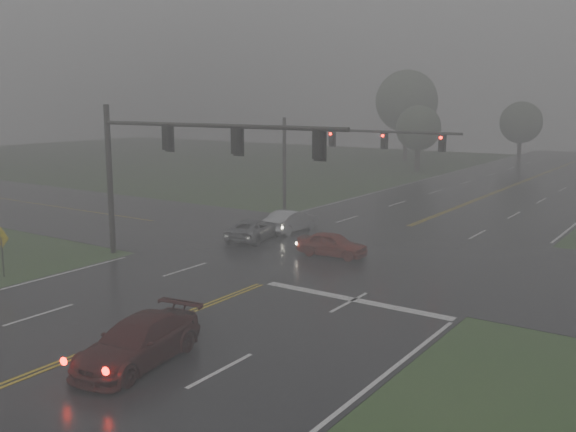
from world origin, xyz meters
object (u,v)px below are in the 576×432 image
Objects in this scene: car_grey at (254,240)px; signal_gantry_near at (170,153)px; sedan_silver at (291,232)px; sedan_red at (332,256)px; signal_gantry_far at (334,147)px; sedan_maroon at (139,364)px.

signal_gantry_near reaches higher than car_grey.
signal_gantry_near is (-0.42, -9.88, 5.52)m from sedan_silver.
signal_gantry_far is at bearing 24.94° from sedan_red.
signal_gantry_near reaches higher than sedan_silver.
sedan_silver is at bearing 102.49° from sedan_maroon.
car_grey is 8.74m from signal_gantry_near.
sedan_silver is 0.95× the size of car_grey.
sedan_maroon is 0.36× the size of signal_gantry_far.
signal_gantry_far is (-0.11, 9.39, 4.82)m from car_grey.
signal_gantry_near is at bearing 121.02° from sedan_maroon.
signal_gantry_near is 1.08× the size of signal_gantry_far.
sedan_maroon is 0.34× the size of signal_gantry_near.
sedan_maroon is 13.47m from signal_gantry_near.
sedan_silver reaches higher than sedan_red.
sedan_maroon is 1.30× the size of sedan_red.
car_grey is (-5.85, 0.93, 0.00)m from sedan_red.
sedan_maroon is at bearing -50.65° from signal_gantry_near.
sedan_maroon is 1.11× the size of car_grey.
signal_gantry_far is at bearing 99.05° from sedan_maroon.
signal_gantry_near reaches higher than signal_gantry_far.
sedan_red is 6.65m from sedan_silver.
sedan_silver is at bearing -83.93° from signal_gantry_far.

